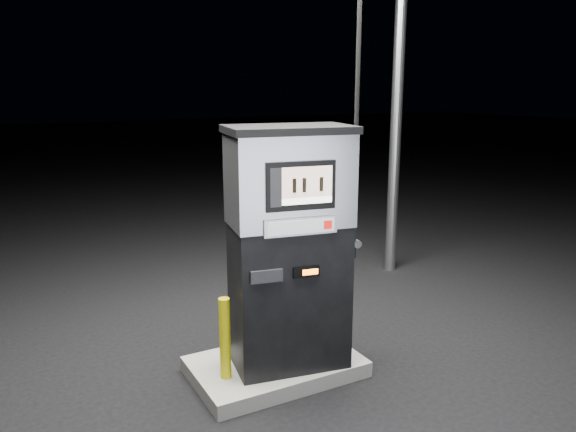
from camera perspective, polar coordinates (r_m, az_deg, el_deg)
name	(u,v)px	position (r m, az deg, el deg)	size (l,w,h in m)	color
ground	(275,374)	(5.72, -1.29, -15.71)	(80.00, 80.00, 0.00)	black
pump_island	(275,367)	(5.68, -1.29, -15.04)	(1.60, 1.00, 0.15)	slate
fuel_dispenser	(290,246)	(5.17, 0.17, -3.11)	(1.30, 0.85, 4.70)	black
bollard_left	(225,338)	(5.21, -6.42, -12.25)	(0.10, 0.10, 0.77)	#CBC10B
bollard_right	(333,306)	(5.55, 4.62, -9.12)	(0.14, 0.14, 1.02)	#CBC10B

